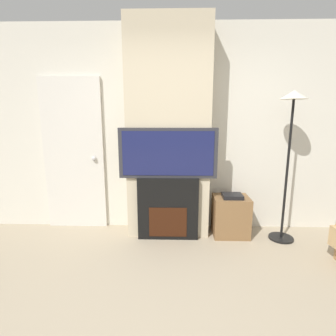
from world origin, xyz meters
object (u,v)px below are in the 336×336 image
floor_lamp (291,129)px  fireplace (168,208)px  media_stand (231,215)px  television (168,153)px

floor_lamp → fireplace: bearing=179.8°
fireplace → media_stand: (0.82, 0.10, -0.13)m
media_stand → television: bearing=-172.8°
fireplace → media_stand: fireplace is taller
fireplace → floor_lamp: size_ratio=0.43×
fireplace → television: television is taller
fireplace → television: (0.00, -0.00, 0.71)m
television → media_stand: (0.82, 0.10, -0.83)m
fireplace → floor_lamp: (1.45, -0.01, 1.00)m
fireplace → floor_lamp: floor_lamp is taller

